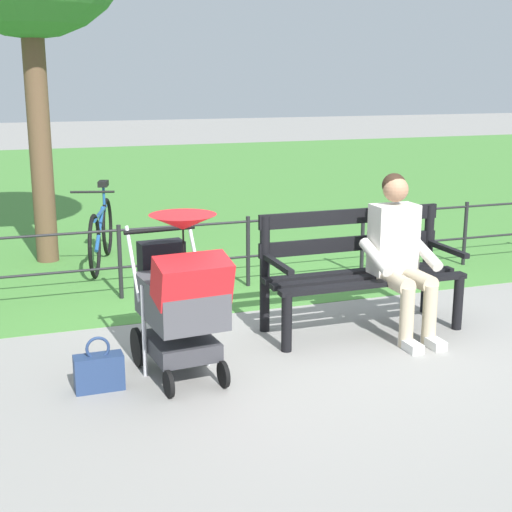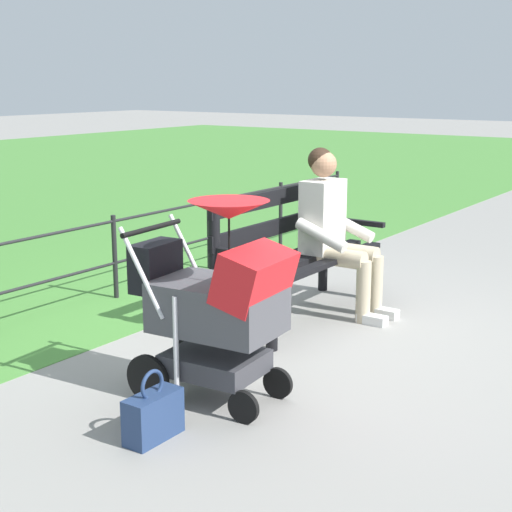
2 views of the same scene
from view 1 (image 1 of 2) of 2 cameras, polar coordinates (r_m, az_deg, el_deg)
The scene contains 8 objects.
ground_plane at distance 5.84m, azimuth 4.38°, elevation -6.37°, with size 60.00×60.00×0.00m, color gray.
grass_lawn at distance 14.13m, azimuth -10.22°, elevation 5.43°, with size 40.00×16.00×0.01m, color #478438.
park_bench at distance 5.98m, azimuth 8.01°, elevation -0.73°, with size 1.60×0.60×0.96m.
person_on_bench at distance 5.87m, azimuth 11.16°, elevation 0.39°, with size 0.53×0.74×1.28m.
stroller at distance 4.93m, azimuth -5.86°, elevation -2.98°, with size 0.57×0.92×1.15m.
handbag at distance 4.97m, azimuth -12.14°, elevation -8.79°, with size 0.32×0.14×0.37m.
park_fence at distance 7.21m, azimuth 1.43°, elevation 1.05°, with size 7.51×0.04×0.70m.
bicycle at distance 8.12m, azimuth -11.97°, elevation 1.80°, with size 0.58×1.61×0.89m.
Camera 1 is at (2.24, 5.01, 2.01)m, focal length 51.32 mm.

